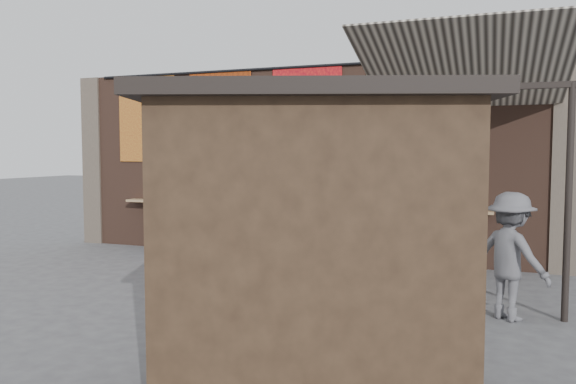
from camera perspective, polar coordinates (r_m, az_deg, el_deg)
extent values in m
plane|color=#474749|center=(9.77, -4.50, -9.06)|extent=(70.00, 70.00, 0.00)
cube|color=brown|center=(12.02, 0.86, 3.03)|extent=(10.00, 0.40, 4.00)
cube|color=#4C4238|center=(14.60, -18.79, 2.99)|extent=(0.50, 0.50, 4.00)
cube|color=#4C4238|center=(11.40, 26.37, 2.55)|extent=(0.50, 0.50, 4.00)
cube|color=#9E7A51|center=(11.72, 0.25, -1.40)|extent=(8.00, 0.32, 0.05)
cube|color=white|center=(12.30, -6.56, -0.46)|extent=(0.61, 0.32, 0.26)
cube|color=maroon|center=(13.49, -14.16, 7.27)|extent=(1.50, 0.02, 2.00)
cube|color=#EB4D0D|center=(12.51, -6.90, 7.62)|extent=(1.50, 0.02, 2.00)
cube|color=red|center=(11.74, 1.90, 7.89)|extent=(1.50, 0.02, 2.00)
cube|color=#294096|center=(11.27, 11.69, 7.97)|extent=(1.50, 0.02, 2.00)
cylinder|color=black|center=(11.93, 0.49, 12.56)|extent=(9.50, 0.06, 0.06)
imported|color=#778DAE|center=(12.23, -8.60, -2.62)|extent=(0.62, 0.44, 1.60)
imported|color=#2F2527|center=(12.38, -9.88, -2.09)|extent=(0.92, 0.74, 1.81)
imported|color=black|center=(9.09, 7.97, -4.26)|extent=(1.07, 0.47, 1.81)
imported|color=#5D5C61|center=(8.00, 21.67, -6.08)|extent=(1.25, 1.15, 1.69)
imported|color=#7D724F|center=(8.68, 13.17, -4.82)|extent=(1.03, 1.01, 1.79)
cube|color=black|center=(4.87, 2.46, -6.75)|extent=(2.85, 2.48, 2.60)
cube|color=black|center=(4.81, 2.51, 9.38)|extent=(3.21, 2.82, 0.12)
cube|color=gold|center=(5.73, 2.34, 0.76)|extent=(1.15, 0.42, 0.50)
cube|color=#473321|center=(5.86, 2.31, -8.42)|extent=(1.92, 0.73, 0.06)
cube|color=beige|center=(9.64, 17.50, 11.83)|extent=(3.20, 3.28, 0.97)
cube|color=#33261C|center=(11.27, 17.96, 12.72)|extent=(3.30, 0.08, 0.12)
cube|color=black|center=(8.09, 16.89, 10.02)|extent=(3.00, 0.08, 0.08)
cylinder|color=black|center=(8.28, 6.96, -0.58)|extent=(0.09, 0.09, 3.10)
cylinder|color=black|center=(8.11, 26.59, -1.07)|extent=(0.09, 0.09, 3.10)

